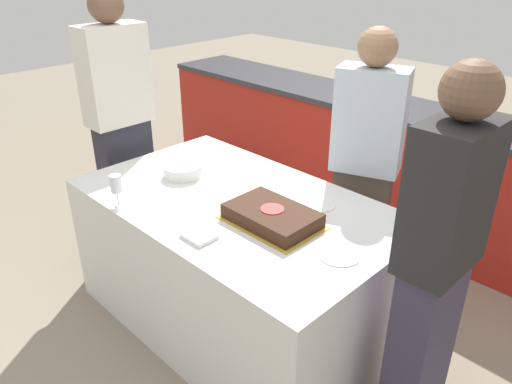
{
  "coord_description": "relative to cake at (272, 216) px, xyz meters",
  "views": [
    {
      "loc": [
        1.66,
        -1.52,
        1.95
      ],
      "look_at": [
        0.14,
        0.0,
        0.87
      ],
      "focal_mm": 35.0,
      "sensor_mm": 36.0,
      "label": 1
    }
  ],
  "objects": [
    {
      "name": "utensil_pile",
      "position": [
        -0.14,
        -0.33,
        -0.03
      ],
      "size": [
        0.14,
        0.11,
        0.02
      ],
      "color": "white",
      "rests_on": "dining_table"
    },
    {
      "name": "dining_table",
      "position": [
        -0.28,
        0.03,
        -0.42
      ],
      "size": [
        1.7,
        1.02,
        0.77
      ],
      "color": "silver",
      "rests_on": "ground_plane"
    },
    {
      "name": "plate_stack",
      "position": [
        -0.71,
        0.03,
        -0.0
      ],
      "size": [
        0.21,
        0.21,
        0.07
      ],
      "color": "white",
      "rests_on": "dining_table"
    },
    {
      "name": "ground_plane",
      "position": [
        -0.28,
        0.03,
        -0.8
      ],
      "size": [
        14.0,
        14.0,
        0.0
      ],
      "primitive_type": "plane",
      "color": "gray"
    },
    {
      "name": "side_plate_right_edge",
      "position": [
        0.39,
        0.0,
        -0.03
      ],
      "size": [
        0.18,
        0.18,
        0.0
      ],
      "color": "white",
      "rests_on": "dining_table"
    },
    {
      "name": "wine_glass",
      "position": [
        -0.67,
        -0.42,
        0.08
      ],
      "size": [
        0.06,
        0.06,
        0.16
      ],
      "color": "white",
      "rests_on": "dining_table"
    },
    {
      "name": "side_plate_near_cake",
      "position": [
        0.04,
        0.29,
        -0.03
      ],
      "size": [
        0.18,
        0.18,
        0.0
      ],
      "color": "white",
      "rests_on": "dining_table"
    },
    {
      "name": "back_counter",
      "position": [
        -0.28,
        1.62,
        -0.34
      ],
      "size": [
        4.4,
        0.58,
        0.92
      ],
      "color": "#A82319",
      "rests_on": "ground_plane"
    },
    {
      "name": "person_seated_right",
      "position": [
        0.79,
        0.03,
        0.05
      ],
      "size": [
        0.2,
        0.34,
        1.64
      ],
      "rotation": [
        0.0,
        0.0,
        -1.57
      ],
      "color": "#383347",
      "rests_on": "ground_plane"
    },
    {
      "name": "person_cutting_cake",
      "position": [
        0.0,
        0.76,
        0.02
      ],
      "size": [
        0.42,
        0.32,
        1.58
      ],
      "rotation": [
        0.0,
        0.0,
        -2.77
      ],
      "color": "#4C4238",
      "rests_on": "ground_plane"
    },
    {
      "name": "cake",
      "position": [
        0.0,
        0.0,
        0.0
      ],
      "size": [
        0.46,
        0.31,
        0.08
      ],
      "color": "gold",
      "rests_on": "dining_table"
    },
    {
      "name": "person_seated_left",
      "position": [
        -1.35,
        0.03,
        0.1
      ],
      "size": [
        0.21,
        0.4,
        1.73
      ],
      "rotation": [
        0.0,
        0.0,
        1.57
      ],
      "color": "#282833",
      "rests_on": "ground_plane"
    }
  ]
}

